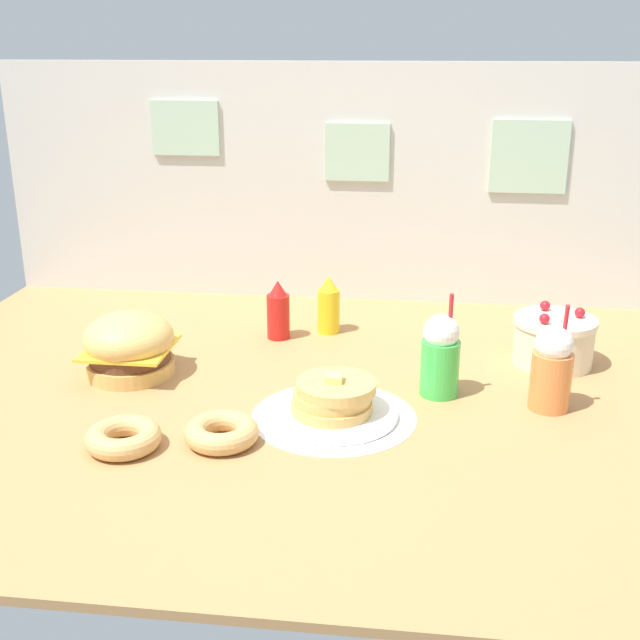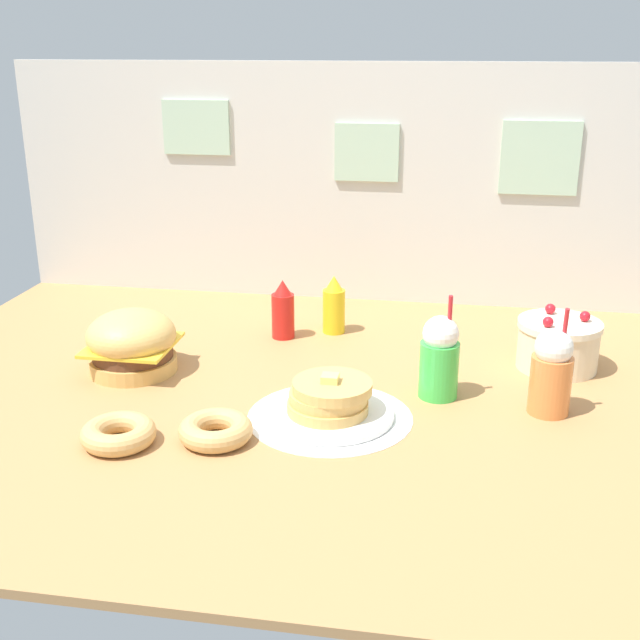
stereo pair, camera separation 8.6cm
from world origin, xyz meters
TOP-DOWN VIEW (x-y plane):
  - ground_plane at (0.00, 0.00)m, footprint 2.45×1.71m
  - back_wall at (0.00, 0.85)m, footprint 2.45×0.04m
  - doily_mat at (0.05, -0.12)m, footprint 0.41×0.41m
  - burger at (-0.54, 0.08)m, footprint 0.25×0.25m
  - pancake_stack at (0.04, -0.12)m, footprint 0.31×0.31m
  - layer_cake at (0.63, 0.30)m, footprint 0.23×0.23m
  - ketchup_bottle at (-0.19, 0.41)m, footprint 0.07×0.07m
  - mustard_bottle at (-0.04, 0.48)m, footprint 0.07×0.07m
  - cream_soda_cup at (0.30, 0.05)m, footprint 0.10×0.10m
  - orange_float_cup at (0.58, 0.00)m, footprint 0.10×0.10m
  - donut_pink_glaze at (-0.41, -0.33)m, footprint 0.17×0.17m
  - donut_chocolate at (-0.20, -0.28)m, footprint 0.17×0.17m

SIDE VIEW (x-z plane):
  - ground_plane at x=0.00m, z-range -0.02..0.00m
  - doily_mat at x=0.05m, z-range 0.00..0.00m
  - donut_pink_glaze at x=-0.41m, z-range 0.00..0.05m
  - donut_chocolate at x=-0.20m, z-range 0.00..0.05m
  - pancake_stack at x=0.04m, z-range -0.01..0.10m
  - layer_cake at x=0.63m, z-range -0.01..0.16m
  - burger at x=-0.54m, z-range 0.00..0.17m
  - ketchup_bottle at x=-0.19m, z-range -0.01..0.18m
  - mustard_bottle at x=-0.04m, z-range -0.01..0.18m
  - cream_soda_cup at x=0.30m, z-range -0.03..0.25m
  - orange_float_cup at x=0.58m, z-range -0.03..0.25m
  - back_wall at x=0.00m, z-range 0.00..0.82m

